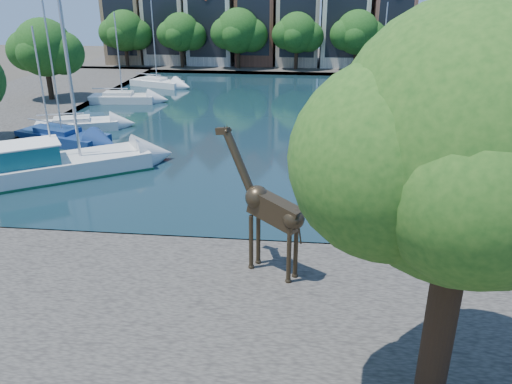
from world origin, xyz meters
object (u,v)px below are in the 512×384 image
Objects in this scene: giraffe_statue at (268,208)px; sailboat_right_a at (447,185)px; plane_tree at (475,155)px; motorsailer at (53,163)px; sailboat_left_a at (54,165)px.

giraffe_statue is 0.59× the size of sailboat_right_a.
plane_tree is 9.30m from giraffe_statue.
plane_tree is 1.12× the size of sailboat_right_a.
sailboat_right_a is at bearing 47.12° from giraffe_statue.
motorsailer is 1.32× the size of sailboat_left_a.
motorsailer is at bearing 143.87° from giraffe_statue.
plane_tree is 0.90× the size of motorsailer.
plane_tree reaches higher than sailboat_left_a.
plane_tree is 1.19× the size of sailboat_left_a.
plane_tree is 26.42m from motorsailer.
sailboat_right_a is (9.45, 10.18, -2.68)m from giraffe_statue.
sailboat_right_a is at bearing -2.19° from sailboat_left_a.
giraffe_statue is at bearing -37.32° from sailboat_left_a.
plane_tree is at bearing -104.78° from sailboat_right_a.
plane_tree is at bearing -41.10° from motorsailer.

